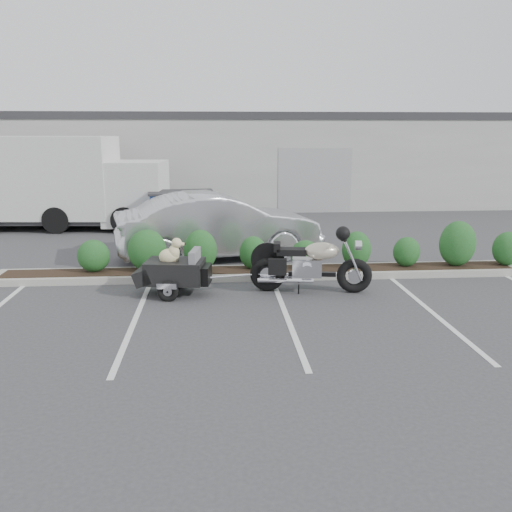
{
  "coord_description": "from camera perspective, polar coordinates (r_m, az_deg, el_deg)",
  "views": [
    {
      "loc": [
        -0.05,
        -9.81,
        3.25
      ],
      "look_at": [
        0.77,
        1.0,
        0.75
      ],
      "focal_mm": 38.0,
      "sensor_mm": 36.0,
      "label": 1
    }
  ],
  "objects": [
    {
      "name": "dumpster",
      "position": [
        17.81,
        -7.83,
        4.62
      ],
      "size": [
        2.19,
        1.6,
        1.36
      ],
      "rotation": [
        0.0,
        0.0,
        0.09
      ],
      "color": "navy",
      "rests_on": "ground"
    },
    {
      "name": "planter_kerb",
      "position": [
        12.47,
        0.64,
        -1.77
      ],
      "size": [
        12.0,
        1.0,
        0.15
      ],
      "primitive_type": "cube",
      "color": "#9E9E93",
      "rests_on": "ground"
    },
    {
      "name": "ground",
      "position": [
        10.34,
        -3.85,
        -5.38
      ],
      "size": [
        90.0,
        90.0,
        0.0
      ],
      "primitive_type": "plane",
      "color": "#38383A",
      "rests_on": "ground"
    },
    {
      "name": "sedan",
      "position": [
        14.03,
        -3.96,
        3.15
      ],
      "size": [
        5.49,
        2.94,
        1.72
      ],
      "primitive_type": "imported",
      "rotation": [
        0.0,
        0.0,
        1.8
      ],
      "color": "silver",
      "rests_on": "ground"
    },
    {
      "name": "pet_trailer",
      "position": [
        11.07,
        -8.61,
        -1.52
      ],
      "size": [
        2.03,
        1.15,
        1.2
      ],
      "rotation": [
        0.0,
        0.0,
        -0.15
      ],
      "color": "black",
      "rests_on": "ground"
    },
    {
      "name": "building",
      "position": [
        26.84,
        -4.3,
        10.29
      ],
      "size": [
        26.0,
        10.0,
        4.0
      ],
      "primitive_type": "cube",
      "color": "#9EA099",
      "rests_on": "ground"
    },
    {
      "name": "delivery_truck",
      "position": [
        19.59,
        -19.02,
        7.12
      ],
      "size": [
        6.9,
        2.81,
        3.09
      ],
      "rotation": [
        0.0,
        0.0,
        -0.08
      ],
      "color": "silver",
      "rests_on": "ground"
    },
    {
      "name": "motorcycle",
      "position": [
        11.16,
        5.77,
        -0.94
      ],
      "size": [
        2.51,
        0.97,
        1.45
      ],
      "rotation": [
        0.0,
        0.0,
        -0.15
      ],
      "color": "black",
      "rests_on": "ground"
    }
  ]
}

